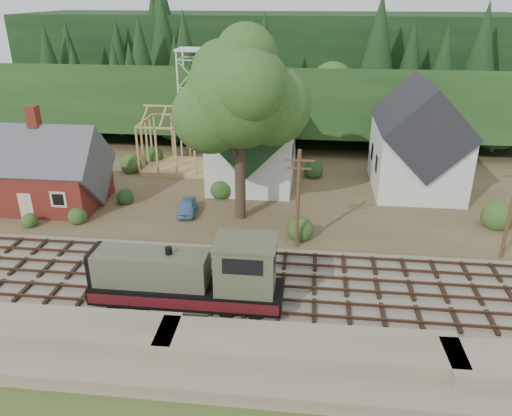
# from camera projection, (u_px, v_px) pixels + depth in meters

# --- Properties ---
(ground) EXTENTS (140.00, 140.00, 0.00)m
(ground) POSITION_uv_depth(u_px,v_px,m) (191.00, 280.00, 34.32)
(ground) COLOR #384C1E
(ground) RESTS_ON ground
(embankment) EXTENTS (64.00, 5.00, 1.60)m
(embankment) POSITION_uv_depth(u_px,v_px,m) (154.00, 364.00, 26.57)
(embankment) COLOR #7F7259
(embankment) RESTS_ON ground
(railroad_bed) EXTENTS (64.00, 11.00, 0.16)m
(railroad_bed) POSITION_uv_depth(u_px,v_px,m) (191.00, 279.00, 34.28)
(railroad_bed) COLOR #726B5B
(railroad_bed) RESTS_ON ground
(village_flat) EXTENTS (64.00, 26.00, 0.30)m
(village_flat) POSITION_uv_depth(u_px,v_px,m) (232.00, 185.00, 50.65)
(village_flat) COLOR brown
(village_flat) RESTS_ON ground
(hillside) EXTENTS (70.00, 28.96, 12.74)m
(hillside) POSITION_uv_depth(u_px,v_px,m) (258.00, 128.00, 72.58)
(hillside) COLOR #1E3F19
(hillside) RESTS_ON ground
(ridge) EXTENTS (80.00, 20.00, 12.00)m
(ridge) POSITION_uv_depth(u_px,v_px,m) (268.00, 105.00, 87.15)
(ridge) COLOR black
(ridge) RESTS_ON ground
(depot) EXTENTS (10.80, 7.41, 9.00)m
(depot) POSITION_uv_depth(u_px,v_px,m) (43.00, 174.00, 44.73)
(depot) COLOR #602216
(depot) RESTS_ON village_flat
(church) EXTENTS (8.40, 15.17, 13.00)m
(church) POSITION_uv_depth(u_px,v_px,m) (254.00, 133.00, 49.97)
(church) COLOR silver
(church) RESTS_ON village_flat
(farmhouse) EXTENTS (8.40, 10.80, 10.60)m
(farmhouse) POSITION_uv_depth(u_px,v_px,m) (418.00, 143.00, 47.80)
(farmhouse) COLOR silver
(farmhouse) RESTS_ON village_flat
(timber_frame) EXTENTS (8.20, 6.20, 6.99)m
(timber_frame) POSITION_uv_depth(u_px,v_px,m) (183.00, 143.00, 53.68)
(timber_frame) COLOR tan
(timber_frame) RESTS_ON village_flat
(lattice_tower) EXTENTS (3.20, 3.20, 12.12)m
(lattice_tower) POSITION_uv_depth(u_px,v_px,m) (192.00, 70.00, 56.45)
(lattice_tower) COLOR silver
(lattice_tower) RESTS_ON village_flat
(big_tree) EXTENTS (10.90, 8.40, 14.70)m
(big_tree) POSITION_uv_depth(u_px,v_px,m) (241.00, 102.00, 39.20)
(big_tree) COLOR #38281E
(big_tree) RESTS_ON village_flat
(telegraph_pole_near) EXTENTS (2.20, 0.28, 8.00)m
(telegraph_pole_near) POSITION_uv_depth(u_px,v_px,m) (298.00, 199.00, 36.63)
(telegraph_pole_near) COLOR #4C331E
(telegraph_pole_near) RESTS_ON ground
(telegraph_pole_far) EXTENTS (2.20, 0.28, 8.00)m
(telegraph_pole_far) POSITION_uv_depth(u_px,v_px,m) (511.00, 208.00, 35.06)
(telegraph_pole_far) COLOR #4C331E
(telegraph_pole_far) RESTS_ON ground
(locomotive) EXTENTS (11.73, 2.93, 4.70)m
(locomotive) POSITION_uv_depth(u_px,v_px,m) (193.00, 277.00, 30.65)
(locomotive) COLOR black
(locomotive) RESTS_ON railroad_bed
(car_blue) EXTENTS (1.92, 3.83, 1.25)m
(car_blue) POSITION_uv_depth(u_px,v_px,m) (187.00, 207.00, 43.63)
(car_blue) COLOR #568DBA
(car_blue) RESTS_ON village_flat
(car_red) EXTENTS (4.44, 3.89, 1.14)m
(car_red) POSITION_uv_depth(u_px,v_px,m) (414.00, 179.00, 50.22)
(car_red) COLOR #BF3C0F
(car_red) RESTS_ON village_flat
(patio_set) EXTENTS (2.24, 2.24, 2.50)m
(patio_set) POSITION_uv_depth(u_px,v_px,m) (40.00, 189.00, 43.53)
(patio_set) COLOR silver
(patio_set) RESTS_ON village_flat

